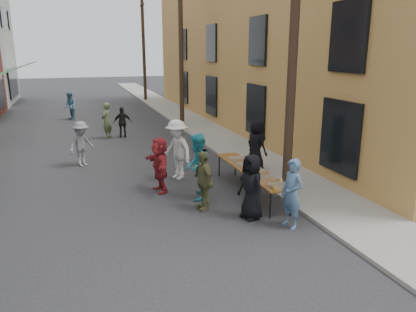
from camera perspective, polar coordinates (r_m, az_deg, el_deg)
ground at (r=8.32m, az=-5.87°, el=-15.17°), size 120.00×120.00×0.00m
sidewalk at (r=23.36m, az=-1.97°, el=4.62°), size 2.20×60.00×0.10m
building_ochre at (r=24.55m, az=13.01°, el=16.36°), size 10.00×28.00×10.00m
utility_pole_near at (r=11.61m, az=11.98°, el=16.21°), size 0.26×0.26×9.00m
utility_pole_mid at (r=22.81m, az=-3.83°, el=15.58°), size 0.26×0.26×9.00m
utility_pole_far at (r=34.55m, az=-9.05°, el=15.13°), size 0.26×0.26×9.00m
serving_table at (r=11.95m, az=5.99°, el=-2.01°), size 0.70×4.00×0.75m
catering_tray_sausage at (r=10.52m, az=9.69°, el=-4.04°), size 0.50×0.33×0.08m
catering_tray_foil_b at (r=11.07m, az=8.12°, el=-3.03°), size 0.50×0.33×0.08m
catering_tray_buns at (r=11.67m, az=6.60°, el=-2.04°), size 0.50×0.33×0.08m
catering_tray_foil_d at (r=12.28m, az=5.24°, el=-1.16°), size 0.50×0.33×0.08m
catering_tray_buns_end at (r=12.90m, az=4.00°, el=-0.35°), size 0.50×0.33×0.08m
condiment_jar_a at (r=10.17m, az=9.38°, el=-4.68°), size 0.07×0.07×0.08m
condiment_jar_b at (r=10.26m, az=9.12°, el=-4.51°), size 0.07×0.07×0.08m
condiment_jar_c at (r=10.34m, az=8.87°, el=-4.34°), size 0.07×0.07×0.08m
cup_stack at (r=10.40m, az=11.31°, el=-4.22°), size 0.08×0.08×0.12m
guest_front_a at (r=10.17m, az=6.11°, el=-4.32°), size 0.71×0.92×1.66m
guest_front_b at (r=9.81m, az=11.72°, el=-5.20°), size 0.54×0.69×1.69m
guest_front_c at (r=11.38m, az=-1.52°, el=-1.54°), size 1.05×1.14×1.90m
guest_front_d at (r=13.24m, az=-4.38°, el=0.90°), size 1.20×1.46×1.97m
guest_front_e at (r=10.68m, az=-0.67°, el=-3.47°), size 0.54×0.99×1.60m
guest_queue_back at (r=12.11m, az=-6.81°, el=-1.22°), size 0.63×1.59×1.67m
server at (r=13.99m, az=6.79°, el=1.57°), size 0.79×0.99×1.76m
passerby_left at (r=15.43m, az=-17.38°, el=1.64°), size 1.22×1.13×1.65m
passerby_mid at (r=20.07m, az=-11.92°, el=4.64°), size 0.87×0.37×1.48m
passerby_right at (r=20.04m, az=-14.09°, el=4.85°), size 0.68×0.75×1.72m
passerby_far at (r=26.02m, az=-18.83°, el=6.66°), size 0.87×0.99×1.70m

